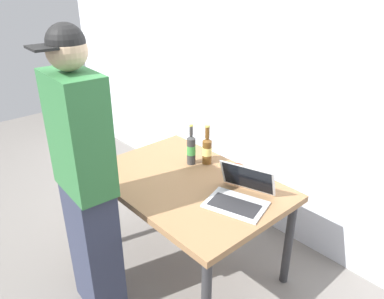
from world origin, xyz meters
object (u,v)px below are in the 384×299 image
beer_bottle_brown (191,149)px  beer_bottle_amber (207,149)px  coffee_mug (238,172)px  laptop (240,195)px  person_figure (86,182)px

beer_bottle_brown → beer_bottle_amber: size_ratio=1.03×
beer_bottle_brown → coffee_mug: 0.39m
beer_bottle_brown → laptop: bearing=-10.8°
laptop → beer_bottle_amber: (-0.49, 0.20, 0.07)m
laptop → person_figure: 0.91m
beer_bottle_amber → coffee_mug: bearing=-0.4°
beer_bottle_brown → person_figure: bearing=-86.7°
laptop → coffee_mug: bearing=134.5°
laptop → beer_bottle_brown: bearing=169.2°
laptop → person_figure: size_ratio=0.25×
beer_bottle_amber → coffee_mug: size_ratio=2.53×
beer_bottle_amber → person_figure: 0.94m
laptop → coffee_mug: laptop is taller
laptop → person_figure: (-0.52, -0.74, 0.15)m
beer_bottle_brown → beer_bottle_amber: beer_bottle_brown is taller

